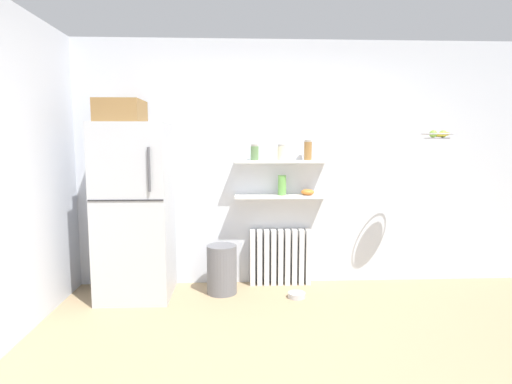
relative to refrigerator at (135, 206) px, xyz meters
name	(u,v)px	position (x,y,z in m)	size (l,w,h in m)	color
ground_plane	(305,346)	(1.52, -1.16, -0.91)	(7.04, 7.04, 0.00)	#9E8460
back_wall	(283,164)	(1.52, 0.39, 0.39)	(7.04, 0.10, 2.60)	silver
refrigerator	(135,206)	(0.00, 0.00, 0.00)	(0.69, 0.71, 1.94)	#B7BABF
radiator	(280,257)	(1.48, 0.26, -0.61)	(0.65, 0.12, 0.60)	white
wall_shelf_lower	(281,196)	(1.48, 0.23, 0.06)	(0.98, 0.22, 0.03)	white
wall_shelf_upper	(281,161)	(1.48, 0.23, 0.43)	(0.98, 0.22, 0.03)	white
storage_jar_0	(255,152)	(1.20, 0.23, 0.52)	(0.08, 0.08, 0.17)	#5B7F4C
storage_jar_1	(281,152)	(1.48, 0.23, 0.52)	(0.08, 0.08, 0.17)	beige
storage_jar_2	(308,150)	(1.76, 0.23, 0.54)	(0.08, 0.08, 0.21)	olive
vase	(282,185)	(1.49, 0.23, 0.18)	(0.09, 0.09, 0.21)	#66A84C
shelf_bowl	(308,192)	(1.76, 0.23, 0.10)	(0.14, 0.14, 0.06)	orange
trash_bin	(222,269)	(0.85, 0.01, -0.66)	(0.30, 0.30, 0.50)	slate
pet_food_bowl	(297,295)	(1.60, -0.15, -0.89)	(0.17, 0.17, 0.05)	#B7B7BC
hanging_fruit_basket	(438,135)	(2.93, -0.20, 0.70)	(0.29, 0.29, 0.08)	#B2B2B7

